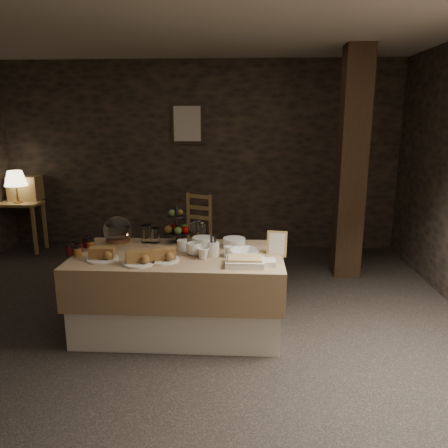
# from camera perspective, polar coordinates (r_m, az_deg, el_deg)

# --- Properties ---
(ground_plane) EXTENTS (5.50, 5.00, 0.01)m
(ground_plane) POSITION_cam_1_polar(r_m,az_deg,el_deg) (4.12, -6.95, -12.72)
(ground_plane) COLOR black
(ground_plane) RESTS_ON ground
(room_shell) EXTENTS (5.52, 5.02, 2.60)m
(room_shell) POSITION_cam_1_polar(r_m,az_deg,el_deg) (3.71, -7.65, 9.46)
(room_shell) COLOR black
(room_shell) RESTS_ON ground
(buffet_table) EXTENTS (1.77, 0.94, 0.70)m
(buffet_table) POSITION_cam_1_polar(r_m,az_deg,el_deg) (3.86, -5.86, -8.07)
(buffet_table) COLOR white
(buffet_table) RESTS_ON ground_plane
(console_table) EXTENTS (0.65, 0.37, 0.69)m
(console_table) POSITION_cam_1_polar(r_m,az_deg,el_deg) (6.70, -25.37, 1.47)
(console_table) COLOR olive
(console_table) RESTS_ON ground_plane
(table_lamp) EXTENTS (0.30, 0.30, 0.44)m
(table_lamp) POSITION_cam_1_polar(r_m,az_deg,el_deg) (6.56, -25.60, 5.35)
(table_lamp) COLOR gold
(table_lamp) RESTS_ON console_table
(wine_rack) EXTENTS (0.42, 0.26, 0.34)m
(wine_rack) POSITION_cam_1_polar(r_m,az_deg,el_deg) (6.78, -24.54, 4.28)
(wine_rack) COLOR olive
(wine_rack) RESTS_ON console_table
(chair) EXTENTS (0.52, 0.51, 0.66)m
(chair) POSITION_cam_1_polar(r_m,az_deg,el_deg) (5.81, -3.98, -0.81)
(chair) COLOR olive
(chair) RESTS_ON ground_plane
(timber_column) EXTENTS (0.30, 0.30, 2.60)m
(timber_column) POSITION_cam_1_polar(r_m,az_deg,el_deg) (5.21, 16.33, 7.34)
(timber_column) COLOR black
(timber_column) RESTS_ON ground_plane
(framed_picture) EXTENTS (0.45, 0.04, 0.55)m
(framed_picture) POSITION_cam_1_polar(r_m,az_deg,el_deg) (6.16, -4.80, 12.92)
(framed_picture) COLOR #2E2317
(framed_picture) RESTS_ON room_shell
(plate_stack_a) EXTENTS (0.19, 0.19, 0.10)m
(plate_stack_a) POSITION_cam_1_polar(r_m,az_deg,el_deg) (3.88, -2.78, -2.46)
(plate_stack_a) COLOR white
(plate_stack_a) RESTS_ON buffet_table
(plate_stack_b) EXTENTS (0.20, 0.20, 0.08)m
(plate_stack_b) POSITION_cam_1_polar(r_m,az_deg,el_deg) (3.90, 1.32, -2.46)
(plate_stack_b) COLOR white
(plate_stack_b) RESTS_ON buffet_table
(cutlery_holder) EXTENTS (0.10, 0.10, 0.12)m
(cutlery_holder) POSITION_cam_1_polar(r_m,az_deg,el_deg) (3.65, -1.42, -3.34)
(cutlery_holder) COLOR white
(cutlery_holder) RESTS_ON buffet_table
(cup_a) EXTENTS (0.15, 0.15, 0.11)m
(cup_a) POSITION_cam_1_polar(r_m,az_deg,el_deg) (3.69, -3.93, -3.27)
(cup_a) COLOR white
(cup_a) RESTS_ON buffet_table
(cup_b) EXTENTS (0.13, 0.13, 0.09)m
(cup_b) POSITION_cam_1_polar(r_m,az_deg,el_deg) (3.59, -2.74, -3.85)
(cup_b) COLOR white
(cup_b) RESTS_ON buffet_table
(mug_c) EXTENTS (0.09, 0.09, 0.09)m
(mug_c) POSITION_cam_1_polar(r_m,az_deg,el_deg) (3.82, -5.50, -2.79)
(mug_c) COLOR white
(mug_c) RESTS_ON buffet_table
(mug_d) EXTENTS (0.08, 0.08, 0.09)m
(mug_d) POSITION_cam_1_polar(r_m,az_deg,el_deg) (3.64, 0.62, -3.63)
(mug_d) COLOR white
(mug_d) RESTS_ON buffet_table
(bowl) EXTENTS (0.30, 0.30, 0.06)m
(bowl) POSITION_cam_1_polar(r_m,az_deg,el_deg) (3.66, 2.49, -3.78)
(bowl) COLOR white
(bowl) RESTS_ON buffet_table
(cake_dome) EXTENTS (0.26, 0.26, 0.26)m
(cake_dome) POSITION_cam_1_polar(r_m,az_deg,el_deg) (4.15, -13.72, -0.98)
(cake_dome) COLOR olive
(cake_dome) RESTS_ON buffet_table
(fruit_stand) EXTENTS (0.25, 0.25, 0.35)m
(fruit_stand) POSITION_cam_1_polar(r_m,az_deg,el_deg) (4.05, -6.14, -0.55)
(fruit_stand) COLOR black
(fruit_stand) RESTS_ON buffet_table
(bread_platter_left) EXTENTS (0.26, 0.26, 0.11)m
(bread_platter_left) POSITION_cam_1_polar(r_m,az_deg,el_deg) (3.70, -15.62, -3.92)
(bread_platter_left) COLOR white
(bread_platter_left) RESTS_ON buffet_table
(bread_platter_center) EXTENTS (0.26, 0.26, 0.11)m
(bread_platter_center) POSITION_cam_1_polar(r_m,az_deg,el_deg) (3.54, -11.07, -4.48)
(bread_platter_center) COLOR white
(bread_platter_center) RESTS_ON buffet_table
(bread_platter_right) EXTENTS (0.26, 0.26, 0.11)m
(bread_platter_right) POSITION_cam_1_polar(r_m,az_deg,el_deg) (3.57, -7.97, -4.17)
(bread_platter_right) COLOR white
(bread_platter_right) RESTS_ON buffet_table
(jam_jars) EXTENTS (0.20, 0.32, 0.07)m
(jam_jars) POSITION_cam_1_polar(r_m,az_deg,el_deg) (3.98, -18.31, -2.93)
(jam_jars) COLOR #531018
(jam_jars) RESTS_ON buffet_table
(tart_dish) EXTENTS (0.30, 0.22, 0.07)m
(tart_dish) POSITION_cam_1_polar(r_m,az_deg,el_deg) (3.43, 2.75, -4.91)
(tart_dish) COLOR white
(tart_dish) RESTS_ON buffet_table
(square_dish) EXTENTS (0.14, 0.14, 0.04)m
(square_dish) POSITION_cam_1_polar(r_m,az_deg,el_deg) (3.45, 5.60, -5.03)
(square_dish) COLOR white
(square_dish) RESTS_ON buffet_table
(menu_frame) EXTENTS (0.18, 0.09, 0.22)m
(menu_frame) POSITION_cam_1_polar(r_m,az_deg,el_deg) (3.72, 6.91, -2.59)
(menu_frame) COLOR olive
(menu_frame) RESTS_ON buffet_table
(storage_jar_a) EXTENTS (0.10, 0.10, 0.16)m
(storage_jar_a) POSITION_cam_1_polar(r_m,az_deg,el_deg) (4.12, -10.17, -1.27)
(storage_jar_a) COLOR white
(storage_jar_a) RESTS_ON buffet_table
(storage_jar_b) EXTENTS (0.09, 0.09, 0.14)m
(storage_jar_b) POSITION_cam_1_polar(r_m,az_deg,el_deg) (4.09, -9.03, -1.47)
(storage_jar_b) COLOR white
(storage_jar_b) RESTS_ON buffet_table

